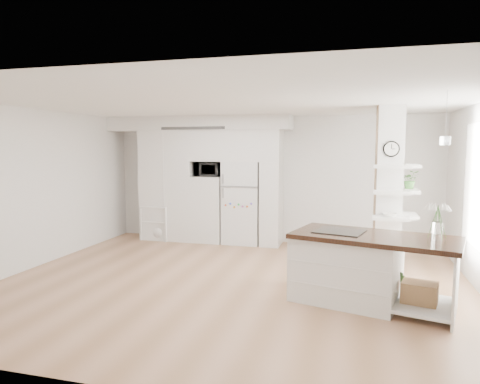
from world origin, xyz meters
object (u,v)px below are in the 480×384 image
object	(u,v)px
floor_plant_a	(395,287)
bookshelf	(158,225)
kitchen_island	(355,266)
refrigerator	(243,202)

from	to	relation	value
floor_plant_a	bookshelf	bearing A→B (deg)	149.58
kitchen_island	bookshelf	xyz separation A→B (m)	(-4.22, 2.83, -0.15)
bookshelf	kitchen_island	bearing A→B (deg)	-30.97
bookshelf	floor_plant_a	bearing A→B (deg)	-27.52
refrigerator	kitchen_island	xyz separation A→B (m)	(2.32, -3.02, -0.39)
refrigerator	kitchen_island	world-z (taller)	refrigerator
kitchen_island	floor_plant_a	bearing A→B (deg)	21.27
kitchen_island	floor_plant_a	world-z (taller)	kitchen_island
kitchen_island	bookshelf	world-z (taller)	kitchen_island
kitchen_island	refrigerator	bearing A→B (deg)	142.42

